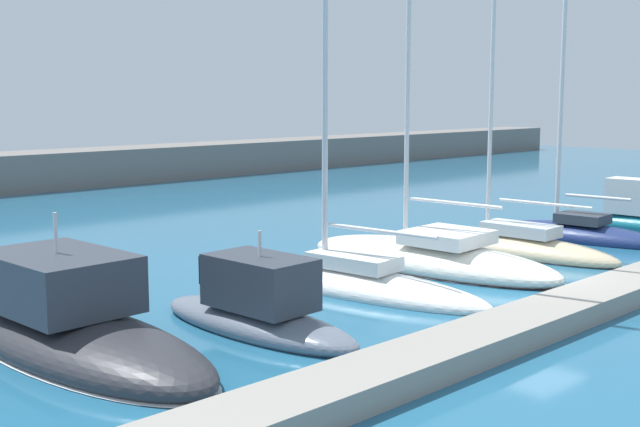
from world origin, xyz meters
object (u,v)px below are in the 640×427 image
object	(u,v)px
motorboat_slate_second	(256,309)
sailboat_sand_fifth	(514,246)
motorboat_charcoal_nearest	(72,328)
sailboat_navy_sixth	(578,232)
sailboat_ivory_fourth	(429,257)
sailboat_white_third	(349,277)

from	to	relation	value
motorboat_slate_second	sailboat_sand_fifth	size ratio (longest dim) A/B	0.41
motorboat_charcoal_nearest	motorboat_slate_second	distance (m)	4.15
motorboat_slate_second	sailboat_navy_sixth	world-z (taller)	sailboat_navy_sixth
sailboat_ivory_fourth	sailboat_navy_sixth	distance (m)	8.13
motorboat_charcoal_nearest	sailboat_white_third	size ratio (longest dim) A/B	0.47
motorboat_charcoal_nearest	sailboat_sand_fifth	world-z (taller)	sailboat_sand_fifth
sailboat_sand_fifth	sailboat_white_third	bearing A→B (deg)	84.73
motorboat_charcoal_nearest	sailboat_ivory_fourth	xyz separation A→B (m)	(12.41, -0.01, -0.15)
motorboat_slate_second	sailboat_navy_sixth	xyz separation A→B (m)	(16.69, 0.81, -0.23)
sailboat_sand_fifth	sailboat_navy_sixth	world-z (taller)	sailboat_sand_fifth
motorboat_charcoal_nearest	motorboat_slate_second	xyz separation A→B (m)	(3.82, -1.64, 0.04)
sailboat_white_third	sailboat_navy_sixth	distance (m)	12.08
motorboat_charcoal_nearest	sailboat_navy_sixth	bearing A→B (deg)	-94.36
sailboat_ivory_fourth	motorboat_slate_second	bearing A→B (deg)	97.49
motorboat_slate_second	sailboat_ivory_fourth	distance (m)	8.75
sailboat_white_third	motorboat_charcoal_nearest	bearing A→B (deg)	82.20
sailboat_white_third	sailboat_navy_sixth	size ratio (longest dim) A/B	1.62
sailboat_ivory_fourth	sailboat_white_third	bearing A→B (deg)	90.20
sailboat_navy_sixth	sailboat_white_third	bearing A→B (deg)	82.54
sailboat_white_third	sailboat_ivory_fourth	size ratio (longest dim) A/B	0.98
motorboat_slate_second	sailboat_navy_sixth	bearing A→B (deg)	-89.51
sailboat_white_third	sailboat_sand_fifth	size ratio (longest dim) A/B	1.25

